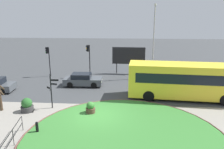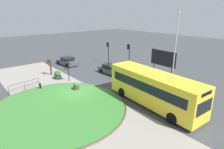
% 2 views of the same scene
% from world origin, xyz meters
% --- Properties ---
extents(ground, '(120.00, 120.00, 0.00)m').
position_xyz_m(ground, '(0.00, 0.00, 0.00)').
color(ground, '#3D3F42').
extents(sidewalk_paving, '(32.00, 8.19, 0.02)m').
position_xyz_m(sidewalk_paving, '(0.00, -1.91, 0.01)').
color(sidewalk_paving, gray).
rests_on(sidewalk_paving, ground).
extents(grass_island, '(12.76, 12.76, 0.10)m').
position_xyz_m(grass_island, '(2.12, -3.20, 0.05)').
color(grass_island, '#387A33').
rests_on(grass_island, ground).
extents(grass_kerb_ring, '(13.07, 13.07, 0.11)m').
position_xyz_m(grass_kerb_ring, '(2.12, -3.20, 0.06)').
color(grass_kerb_ring, brown).
rests_on(grass_kerb_ring, ground).
extents(signpost_directional, '(1.14, 1.01, 2.93)m').
position_xyz_m(signpost_directional, '(-3.94, 1.17, 1.67)').
color(signpost_directional, black).
rests_on(signpost_directional, ground).
extents(bollard_foreground, '(0.19, 0.19, 0.80)m').
position_xyz_m(bollard_foreground, '(-3.62, -2.79, 0.41)').
color(bollard_foreground, black).
rests_on(bollard_foreground, ground).
extents(railing_grass_edge, '(0.64, 3.56, 1.06)m').
position_xyz_m(railing_grass_edge, '(-4.41, -4.33, 0.70)').
color(railing_grass_edge, black).
rests_on(railing_grass_edge, ground).
extents(bus_yellow, '(10.33, 3.34, 3.27)m').
position_xyz_m(bus_yellow, '(7.50, 4.21, 1.75)').
color(bus_yellow, yellow).
rests_on(bus_yellow, ground).
extents(car_far_lane, '(4.19, 1.88, 1.38)m').
position_xyz_m(car_far_lane, '(-2.65, 7.38, 0.65)').
color(car_far_lane, '#474C51').
rests_on(car_far_lane, ground).
extents(traffic_light_near, '(0.48, 0.32, 4.04)m').
position_xyz_m(traffic_light_near, '(-2.57, 10.90, 2.95)').
color(traffic_light_near, black).
rests_on(traffic_light_near, ground).
extents(traffic_light_far, '(0.49, 0.27, 3.72)m').
position_xyz_m(traffic_light_far, '(-7.69, 10.92, 2.73)').
color(traffic_light_far, black).
rests_on(traffic_light_far, ground).
extents(lamppost_tall, '(0.32, 0.32, 8.83)m').
position_xyz_m(lamppost_tall, '(5.28, 11.04, 4.71)').
color(lamppost_tall, '#B7B7BC').
rests_on(lamppost_tall, ground).
extents(billboard_left, '(4.30, 0.28, 3.53)m').
position_xyz_m(billboard_left, '(2.37, 13.04, 2.36)').
color(billboard_left, black).
rests_on(billboard_left, ground).
extents(planter_near_signpost, '(0.73, 0.73, 1.00)m').
position_xyz_m(planter_near_signpost, '(-0.62, 0.34, 0.46)').
color(planter_near_signpost, brown).
rests_on(planter_near_signpost, ground).
extents(planter_kerbside, '(0.99, 0.99, 1.14)m').
position_xyz_m(planter_kerbside, '(-5.76, 0.39, 0.51)').
color(planter_kerbside, '#383838').
rests_on(planter_kerbside, ground).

